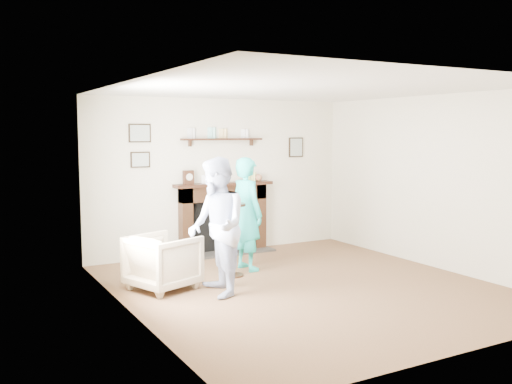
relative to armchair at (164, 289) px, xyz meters
The scene contains 6 objects.
ground 1.80m from the armchair, 26.37° to the right, with size 5.00×5.00×0.00m, color brown.
room_shell 2.29m from the armchair, ahead, with size 4.54×5.02×2.52m.
armchair is the anchor object (origin of this frame).
man 0.75m from the armchair, 51.16° to the right, with size 0.81×0.63×1.68m, color #CBE6FE.
woman 1.46m from the armchair, 15.62° to the left, with size 0.59×0.39×1.61m, color #1FB098.
pedestal_table 1.28m from the armchair, ahead, with size 0.36×0.36×1.15m.
Camera 1 is at (-4.00, -5.90, 1.97)m, focal length 40.00 mm.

